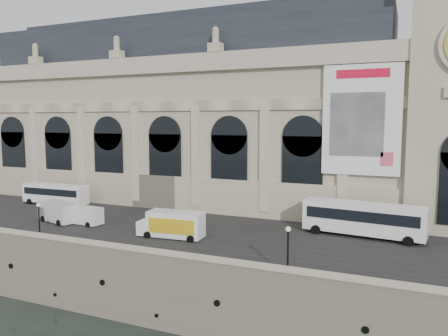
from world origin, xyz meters
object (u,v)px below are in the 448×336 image
object	(u,v)px
bus_left	(55,193)
box_truck	(172,225)
lamp_left	(39,222)
lamp_right	(288,252)
van_c	(83,215)
bus_right	(363,218)
van_b	(57,212)

from	to	relation	value
bus_left	box_truck	distance (m)	27.52
bus_left	lamp_left	xyz separation A→B (m)	(13.24, -15.91, 0.22)
box_truck	lamp_right	bearing A→B (deg)	-24.89
bus_left	van_c	bearing A→B (deg)	-33.41
van_c	box_truck	distance (m)	13.59
bus_right	box_truck	distance (m)	21.19
van_b	van_c	xyz separation A→B (m)	(3.84, 0.36, -0.19)
lamp_right	van_b	bearing A→B (deg)	166.58
van_c	lamp_right	world-z (taller)	lamp_right
bus_left	van_c	world-z (taller)	bus_left
bus_right	lamp_right	world-z (taller)	lamp_right
bus_left	lamp_right	world-z (taller)	lamp_right
lamp_left	bus_right	bearing A→B (deg)	25.38
bus_right	lamp_left	xyz separation A→B (m)	(-32.02, -15.19, -0.12)
bus_left	lamp_left	size ratio (longest dim) A/B	2.70
van_b	lamp_right	size ratio (longest dim) A/B	1.45
box_truck	lamp_right	size ratio (longest dim) A/B	1.76
bus_left	box_truck	xyz separation A→B (m)	(25.90, -9.30, -0.33)
van_c	lamp_left	world-z (taller)	lamp_left
bus_right	van_c	bearing A→B (deg)	-167.26
van_b	lamp_left	distance (m)	8.79
bus_right	lamp_left	bearing A→B (deg)	-154.62
bus_left	lamp_right	distance (m)	43.98
bus_left	van_b	distance (m)	12.06
lamp_left	bus_left	bearing A→B (deg)	129.78
bus_left	box_truck	world-z (taller)	bus_left
bus_left	bus_right	bearing A→B (deg)	-0.91
van_b	van_c	bearing A→B (deg)	5.42
bus_right	van_b	world-z (taller)	bus_right
bus_right	van_b	size ratio (longest dim) A/B	2.14
van_c	lamp_right	size ratio (longest dim) A/B	1.21
bus_right	lamp_left	world-z (taller)	lamp_left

